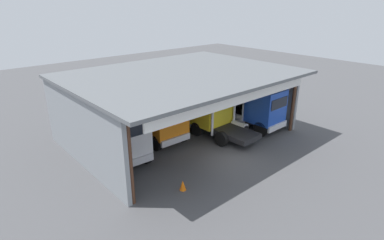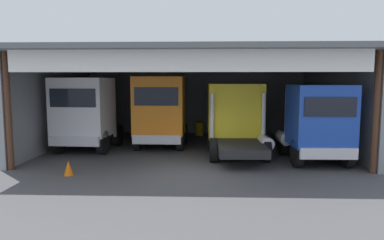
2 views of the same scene
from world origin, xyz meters
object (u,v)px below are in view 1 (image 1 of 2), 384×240
object	(u,v)px
truck_yellow_left_bay	(216,113)
oil_drum	(151,114)
tool_cart	(77,133)
truck_blue_yard_outside	(261,109)
truck_orange_center_right_bay	(163,117)
truck_white_right_bay	(122,135)
traffic_cone	(183,185)

from	to	relation	value
truck_yellow_left_bay	oil_drum	xyz separation A→B (m)	(-1.84, 5.83, -1.28)
truck_yellow_left_bay	tool_cart	size ratio (longest dim) A/B	5.04
truck_blue_yard_outside	truck_orange_center_right_bay	bearing A→B (deg)	-24.26
truck_white_right_bay	traffic_cone	distance (m)	4.95
truck_orange_center_right_bay	traffic_cone	bearing A→B (deg)	64.29
tool_cart	traffic_cone	bearing A→B (deg)	-80.71
truck_white_right_bay	tool_cart	bearing A→B (deg)	-78.83
truck_orange_center_right_bay	tool_cart	distance (m)	6.38
truck_white_right_bay	truck_blue_yard_outside	size ratio (longest dim) A/B	0.96
truck_yellow_left_bay	truck_blue_yard_outside	size ratio (longest dim) A/B	0.99
truck_yellow_left_bay	oil_drum	distance (m)	6.24
traffic_cone	truck_white_right_bay	bearing A→B (deg)	101.09
truck_yellow_left_bay	tool_cart	world-z (taller)	truck_yellow_left_bay
truck_blue_yard_outside	oil_drum	distance (m)	9.11
truck_white_right_bay	tool_cart	size ratio (longest dim) A/B	4.91
truck_white_right_bay	truck_orange_center_right_bay	world-z (taller)	truck_orange_center_right_bay
truck_orange_center_right_bay	truck_white_right_bay	bearing A→B (deg)	14.10
tool_cart	truck_yellow_left_bay	bearing A→B (deg)	-35.66
oil_drum	tool_cart	distance (m)	6.31
oil_drum	tool_cart	xyz separation A→B (m)	(-6.31, 0.02, 0.07)
truck_white_right_bay	truck_orange_center_right_bay	distance (m)	3.74
truck_orange_center_right_bay	traffic_cone	size ratio (longest dim) A/B	8.26
truck_yellow_left_bay	truck_blue_yard_outside	xyz separation A→B (m)	(3.21, -1.65, 0.01)
truck_blue_yard_outside	traffic_cone	size ratio (longest dim) A/B	9.12
tool_cart	truck_blue_yard_outside	bearing A→B (deg)	-33.42
truck_white_right_bay	truck_yellow_left_bay	distance (m)	7.46
oil_drum	truck_blue_yard_outside	bearing A→B (deg)	-55.97
traffic_cone	truck_orange_center_right_bay	bearing A→B (deg)	63.21
truck_white_right_bay	tool_cart	distance (m)	5.51
truck_white_right_bay	oil_drum	xyz separation A→B (m)	(5.60, 5.25, -1.47)
truck_yellow_left_bay	tool_cart	xyz separation A→B (m)	(-8.15, 5.85, -1.22)
truck_yellow_left_bay	oil_drum	world-z (taller)	truck_yellow_left_bay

